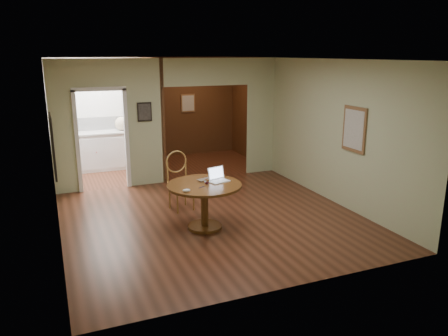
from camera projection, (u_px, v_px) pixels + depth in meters
name	position (u px, v px, depth m)	size (l,w,h in m)	color
floor	(213.00, 219.00, 7.61)	(5.00, 5.00, 0.00)	#412012
room_shell	(145.00, 122.00, 9.88)	(5.20, 7.50, 5.00)	white
dining_table	(204.00, 196.00, 7.08)	(1.21, 1.21, 0.76)	#5A3016
chair	(179.00, 177.00, 7.98)	(0.53, 0.53, 1.08)	#A77A3B
open_laptop	(218.00, 177.00, 7.20)	(0.36, 0.35, 0.22)	white
closed_laptop	(209.00, 180.00, 7.21)	(0.34, 0.22, 0.03)	#AEADB2
mouse	(186.00, 190.00, 6.62)	(0.12, 0.07, 0.05)	white
wine_glass	(207.00, 181.00, 7.01)	(0.08, 0.08, 0.09)	white
pen	(202.00, 187.00, 6.85)	(0.01, 0.01, 0.13)	navy
kitchen_cabinet	(102.00, 151.00, 10.75)	(2.06, 0.60, 0.94)	white
grocery_bag	(122.00, 124.00, 10.79)	(0.34, 0.29, 0.34)	beige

